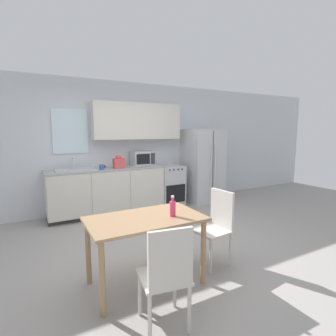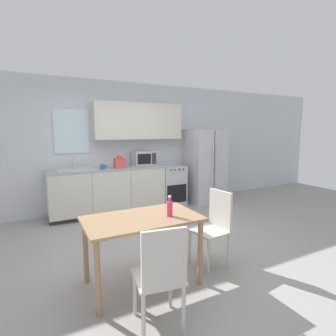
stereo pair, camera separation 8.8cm
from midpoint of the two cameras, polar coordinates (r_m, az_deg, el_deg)
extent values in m
plane|color=gray|center=(4.08, -1.59, -16.14)|extent=(12.00, 12.00, 0.00)
cube|color=silver|center=(5.73, -11.01, 4.71)|extent=(12.00, 0.06, 2.70)
cube|color=silver|center=(5.50, -19.81, 7.52)|extent=(0.66, 0.04, 0.86)
cube|color=beige|center=(5.70, -5.94, 10.10)|extent=(1.92, 0.32, 0.76)
cube|color=#333333|center=(5.60, -12.36, -9.05)|extent=(2.28, 0.55, 0.08)
cube|color=beige|center=(5.46, -12.42, -4.57)|extent=(2.28, 0.61, 0.83)
cube|color=beige|center=(5.02, -19.91, -5.99)|extent=(0.74, 0.01, 0.81)
cube|color=beige|center=(5.17, -11.52, -5.27)|extent=(0.74, 0.01, 0.81)
cube|color=beige|center=(5.42, -3.76, -4.50)|extent=(0.74, 0.01, 0.81)
cube|color=#9EA0A5|center=(5.38, -12.56, -0.11)|extent=(2.30, 0.63, 0.03)
cube|color=#B7BABC|center=(5.98, 0.91, -3.73)|extent=(0.55, 0.62, 0.90)
cube|color=black|center=(5.74, 2.40, -5.62)|extent=(0.47, 0.01, 0.39)
cylinder|color=#262626|center=(5.56, 1.08, -0.47)|extent=(0.03, 0.02, 0.03)
cylinder|color=#262626|center=(5.61, 1.97, -0.40)|extent=(0.03, 0.02, 0.03)
cylinder|color=#262626|center=(5.66, 2.94, -0.32)|extent=(0.03, 0.02, 0.03)
cylinder|color=#262626|center=(5.71, 3.80, -0.26)|extent=(0.03, 0.02, 0.03)
cube|color=silver|center=(6.31, 8.29, 0.54)|extent=(0.82, 0.76, 1.71)
cube|color=#3F3F3F|center=(6.01, 10.43, 0.11)|extent=(0.01, 0.01, 1.65)
cylinder|color=silver|center=(5.95, 10.21, 0.37)|extent=(0.02, 0.02, 0.94)
cylinder|color=silver|center=(6.01, 10.97, 0.43)|extent=(0.02, 0.02, 0.94)
cube|color=#B7BABC|center=(5.26, -19.01, -0.28)|extent=(0.70, 0.45, 0.02)
cylinder|color=silver|center=(5.43, -19.35, 1.13)|extent=(0.02, 0.02, 0.20)
cylinder|color=silver|center=(5.35, -19.29, 2.03)|extent=(0.02, 0.14, 0.02)
cube|color=#B7BABC|center=(5.72, -4.89, 2.18)|extent=(0.46, 0.35, 0.30)
cube|color=black|center=(5.53, -4.71, 1.98)|extent=(0.30, 0.01, 0.21)
cube|color=#2D2D33|center=(5.62, -2.61, 2.10)|extent=(0.09, 0.01, 0.24)
cylinder|color=#335999|center=(5.18, -13.63, 0.23)|extent=(0.09, 0.09, 0.10)
torus|color=#335999|center=(5.19, -12.91, 0.33)|extent=(0.02, 0.07, 0.07)
cube|color=#D14C4C|center=(5.30, -10.00, 1.06)|extent=(0.22, 0.19, 0.19)
sphere|color=#D14C4C|center=(5.29, -10.03, 2.38)|extent=(0.12, 0.12, 0.12)
cube|color=#997551|center=(2.87, -4.74, -10.94)|extent=(1.23, 0.71, 0.03)
cylinder|color=#997551|center=(2.62, -14.07, -22.27)|extent=(0.06, 0.06, 0.73)
cylinder|color=#997551|center=(3.02, 7.89, -17.71)|extent=(0.06, 0.06, 0.73)
cylinder|color=#997551|center=(3.13, -16.70, -17.03)|extent=(0.06, 0.06, 0.73)
cylinder|color=#997551|center=(3.48, 2.10, -14.06)|extent=(0.06, 0.06, 0.73)
cube|color=beige|center=(2.43, -1.08, -22.57)|extent=(0.46, 0.46, 0.02)
cube|color=beige|center=(2.15, 0.43, -19.18)|extent=(0.37, 0.09, 0.48)
cylinder|color=beige|center=(2.65, -6.17, -25.46)|extent=(0.03, 0.03, 0.43)
cylinder|color=beige|center=(2.73, 1.51, -24.33)|extent=(0.03, 0.03, 0.43)
cylinder|color=beige|center=(2.38, -4.17, -29.84)|extent=(0.03, 0.03, 0.43)
cylinder|color=beige|center=(2.47, 4.56, -28.29)|extent=(0.03, 0.03, 0.43)
cube|color=beige|center=(3.40, 9.74, -13.35)|extent=(0.44, 0.44, 0.02)
cube|color=beige|center=(3.44, 12.06, -8.73)|extent=(0.08, 0.37, 0.48)
cylinder|color=beige|center=(3.27, 9.54, -18.55)|extent=(0.03, 0.03, 0.43)
cylinder|color=beige|center=(3.50, 5.54, -16.62)|extent=(0.03, 0.03, 0.43)
cylinder|color=beige|center=(3.49, 13.77, -16.87)|extent=(0.03, 0.03, 0.43)
cylinder|color=beige|center=(3.71, 9.74, -15.23)|extent=(0.03, 0.03, 0.43)
cylinder|color=#DB386B|center=(2.87, 1.23, -8.88)|extent=(0.07, 0.07, 0.16)
cylinder|color=#DB386B|center=(2.84, 1.24, -6.87)|extent=(0.03, 0.03, 0.05)
cylinder|color=white|center=(2.83, 1.24, -6.24)|extent=(0.03, 0.03, 0.02)
camera|label=1|loc=(0.04, -89.43, 0.08)|focal=28.00mm
camera|label=2|loc=(0.04, 90.57, -0.08)|focal=28.00mm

